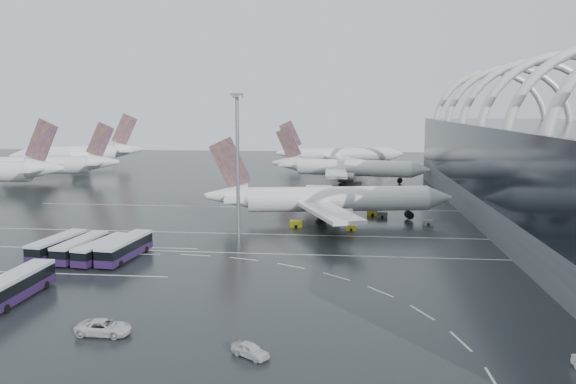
# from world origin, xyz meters

# --- Properties ---
(ground) EXTENTS (420.00, 420.00, 0.00)m
(ground) POSITION_xyz_m (0.00, 0.00, 0.00)
(ground) COLOR black
(ground) RESTS_ON ground
(lane_marking_near) EXTENTS (120.00, 0.25, 0.01)m
(lane_marking_near) POSITION_xyz_m (0.00, -2.00, 0.01)
(lane_marking_near) COLOR silver
(lane_marking_near) RESTS_ON ground
(lane_marking_mid) EXTENTS (120.00, 0.25, 0.01)m
(lane_marking_mid) POSITION_xyz_m (0.00, 12.00, 0.01)
(lane_marking_mid) COLOR silver
(lane_marking_mid) RESTS_ON ground
(lane_marking_far) EXTENTS (120.00, 0.25, 0.01)m
(lane_marking_far) POSITION_xyz_m (0.00, 40.00, 0.01)
(lane_marking_far) COLOR silver
(lane_marking_far) RESTS_ON ground
(bus_bay_line_south) EXTENTS (28.00, 0.25, 0.01)m
(bus_bay_line_south) POSITION_xyz_m (-24.00, -16.00, 0.01)
(bus_bay_line_south) COLOR silver
(bus_bay_line_south) RESTS_ON ground
(bus_bay_line_north) EXTENTS (28.00, 0.25, 0.01)m
(bus_bay_line_north) POSITION_xyz_m (-24.00, 0.00, 0.01)
(bus_bay_line_north) COLOR silver
(bus_bay_line_north) RESTS_ON ground
(airliner_main) EXTENTS (52.51, 45.52, 17.81)m
(airliner_main) POSITION_xyz_m (10.77, 26.04, 4.46)
(airliner_main) COLOR silver
(airliner_main) RESTS_ON ground
(airliner_gate_b) EXTENTS (50.52, 44.83, 17.58)m
(airliner_gate_b) POSITION_xyz_m (15.03, 88.39, 4.40)
(airliner_gate_b) COLOR silver
(airliner_gate_b) RESTS_ON ground
(airliner_gate_c) EXTENTS (51.53, 46.82, 18.55)m
(airliner_gate_c) POSITION_xyz_m (12.08, 133.90, 4.64)
(airliner_gate_c) COLOR silver
(airliner_gate_c) RESTS_ON ground
(jet_remote_mid) EXTENTS (43.73, 35.35, 19.03)m
(jet_remote_mid) POSITION_xyz_m (-79.42, 82.56, 4.91)
(jet_remote_mid) COLOR silver
(jet_remote_mid) RESTS_ON ground
(jet_remote_far) EXTENTS (45.21, 37.05, 21.26)m
(jet_remote_far) POSITION_xyz_m (-88.03, 119.32, 5.49)
(jet_remote_far) COLOR silver
(jet_remote_far) RESTS_ON ground
(bus_row_near_a) EXTENTS (4.42, 12.89, 3.11)m
(bus_row_near_a) POSITION_xyz_m (-31.21, -6.73, 1.71)
(bus_row_near_a) COLOR #291239
(bus_row_near_a) RESTS_ON ground
(bus_row_near_b) EXTENTS (4.07, 12.80, 3.10)m
(bus_row_near_b) POSITION_xyz_m (-26.92, -7.54, 1.70)
(bus_row_near_b) COLOR #291239
(bus_row_near_b) RESTS_ON ground
(bus_row_near_c) EXTENTS (4.90, 12.61, 3.03)m
(bus_row_near_c) POSITION_xyz_m (-23.06, -8.14, 1.67)
(bus_row_near_c) COLOR #291239
(bus_row_near_c) RESTS_ON ground
(bus_row_near_d) EXTENTS (4.41, 13.76, 3.33)m
(bus_row_near_d) POSITION_xyz_m (-19.61, -7.49, 1.83)
(bus_row_near_d) COLOR #291239
(bus_row_near_d) RESTS_ON ground
(bus_row_far_a) EXTENTS (3.36, 13.77, 3.39)m
(bus_row_far_a) POSITION_xyz_m (-25.83, -27.16, 1.86)
(bus_row_far_a) COLOR #291239
(bus_row_far_a) RESTS_ON ground
(van_curve_a) EXTENTS (5.83, 2.78, 1.61)m
(van_curve_a) POSITION_xyz_m (-10.41, -36.37, 0.80)
(van_curve_a) COLOR silver
(van_curve_a) RESTS_ON ground
(van_curve_b) EXTENTS (4.30, 3.56, 1.38)m
(van_curve_b) POSITION_xyz_m (5.88, -40.06, 0.69)
(van_curve_b) COLOR silver
(van_curve_b) RESTS_ON ground
(floodlight_mast) EXTENTS (2.01, 2.01, 26.21)m
(floodlight_mast) POSITION_xyz_m (-4.61, 9.11, 16.48)
(floodlight_mast) COLOR gray
(floodlight_mast) RESTS_ON ground
(gse_cart_belly_a) EXTENTS (1.90, 1.12, 1.04)m
(gse_cart_belly_a) POSITION_xyz_m (16.11, 17.02, 0.52)
(gse_cart_belly_a) COLOR gold
(gse_cart_belly_a) RESTS_ON ground
(gse_cart_belly_b) EXTENTS (2.24, 1.32, 1.22)m
(gse_cart_belly_b) POSITION_xyz_m (22.93, 30.57, 0.61)
(gse_cart_belly_b) COLOR slate
(gse_cart_belly_b) RESTS_ON ground
(gse_cart_belly_c) EXTENTS (2.48, 1.46, 1.35)m
(gse_cart_belly_c) POSITION_xyz_m (5.22, 18.85, 0.68)
(gse_cart_belly_c) COLOR gold
(gse_cart_belly_c) RESTS_ON ground
(gse_cart_belly_d) EXTENTS (1.99, 1.18, 1.09)m
(gse_cart_belly_d) POSITION_xyz_m (31.73, 23.66, 0.54)
(gse_cart_belly_d) COLOR slate
(gse_cart_belly_d) RESTS_ON ground
(gse_cart_belly_e) EXTENTS (2.46, 1.45, 1.34)m
(gse_cart_belly_e) POSITION_xyz_m (20.95, 32.53, 0.67)
(gse_cart_belly_e) COLOR gold
(gse_cart_belly_e) RESTS_ON ground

